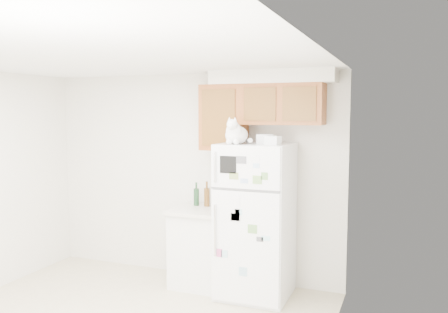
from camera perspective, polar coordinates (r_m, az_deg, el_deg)
The scene contains 8 objects.
room_shell at distance 4.28m, azimuth -12.51°, elevation 0.31°, with size 3.84×4.04×2.52m.
refrigerator at distance 5.27m, azimuth 3.80°, elevation -7.66°, with size 0.76×0.78×1.70m.
base_counter at distance 5.67m, azimuth -2.78°, elevation -10.76°, with size 0.64×0.64×0.92m.
cat at distance 5.02m, azimuth 1.44°, elevation 2.75°, with size 0.28×0.42×0.29m.
storage_box_back at distance 5.15m, azimuth 4.90°, elevation 2.14°, with size 0.18×0.13×0.10m, color white.
storage_box_front at distance 4.97m, azimuth 5.90°, elevation 1.95°, with size 0.15×0.11×0.09m, color white.
bottle_green at distance 5.70m, azimuth -3.35°, elevation -4.51°, with size 0.07×0.07×0.28m, color #19381E, non-canonical shape.
bottle_amber at distance 5.65m, azimuth -2.08°, elevation -4.51°, with size 0.07×0.07×0.30m, color #593814, non-canonical shape.
Camera 1 is at (2.50, -3.29, 2.05)m, focal length 38.00 mm.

